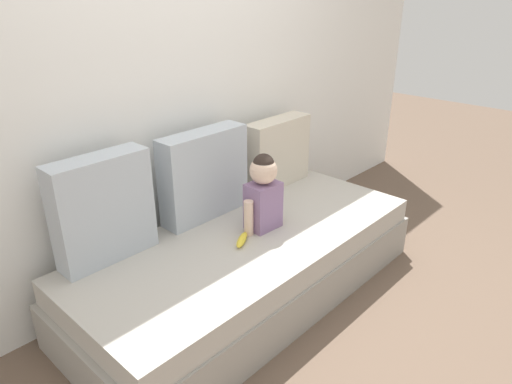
{
  "coord_description": "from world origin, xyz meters",
  "views": [
    {
      "loc": [
        -1.7,
        -1.65,
        1.74
      ],
      "look_at": [
        0.06,
        0.0,
        0.66
      ],
      "focal_mm": 32.48,
      "sensor_mm": 36.0,
      "label": 1
    }
  ],
  "objects_px": {
    "throw_pillow_left": "(103,209)",
    "throw_pillow_right": "(277,153)",
    "toddler": "(263,191)",
    "banana": "(242,240)",
    "throw_pillow_center": "(204,175)",
    "couch": "(249,265)"
  },
  "relations": [
    {
      "from": "throw_pillow_left",
      "to": "toddler",
      "type": "height_order",
      "value": "throw_pillow_left"
    },
    {
      "from": "throw_pillow_center",
      "to": "throw_pillow_right",
      "type": "xyz_separation_m",
      "value": [
        0.68,
        0.0,
        -0.03
      ]
    },
    {
      "from": "couch",
      "to": "throw_pillow_center",
      "type": "bearing_deg",
      "value": 90.0
    },
    {
      "from": "throw_pillow_right",
      "to": "toddler",
      "type": "bearing_deg",
      "value": -146.23
    },
    {
      "from": "throw_pillow_right",
      "to": "banana",
      "type": "bearing_deg",
      "value": -152.03
    },
    {
      "from": "throw_pillow_left",
      "to": "throw_pillow_right",
      "type": "bearing_deg",
      "value": 0.0
    },
    {
      "from": "throw_pillow_center",
      "to": "toddler",
      "type": "bearing_deg",
      "value": -71.62
    },
    {
      "from": "throw_pillow_center",
      "to": "throw_pillow_right",
      "type": "distance_m",
      "value": 0.68
    },
    {
      "from": "couch",
      "to": "throw_pillow_left",
      "type": "xyz_separation_m",
      "value": [
        -0.68,
        0.37,
        0.49
      ]
    },
    {
      "from": "throw_pillow_left",
      "to": "couch",
      "type": "bearing_deg",
      "value": -28.72
    },
    {
      "from": "throw_pillow_center",
      "to": "banana",
      "type": "bearing_deg",
      "value": -103.25
    },
    {
      "from": "toddler",
      "to": "couch",
      "type": "bearing_deg",
      "value": -179.77
    },
    {
      "from": "couch",
      "to": "banana",
      "type": "height_order",
      "value": "banana"
    },
    {
      "from": "couch",
      "to": "throw_pillow_center",
      "type": "relative_size",
      "value": 3.74
    },
    {
      "from": "throw_pillow_center",
      "to": "banana",
      "type": "relative_size",
      "value": 3.47
    },
    {
      "from": "throw_pillow_center",
      "to": "banana",
      "type": "xyz_separation_m",
      "value": [
        -0.1,
        -0.41,
        -0.25
      ]
    },
    {
      "from": "throw_pillow_left",
      "to": "throw_pillow_right",
      "type": "xyz_separation_m",
      "value": [
        1.37,
        0.0,
        -0.04
      ]
    },
    {
      "from": "toddler",
      "to": "banana",
      "type": "relative_size",
      "value": 2.73
    },
    {
      "from": "throw_pillow_center",
      "to": "throw_pillow_right",
      "type": "bearing_deg",
      "value": 0.0
    },
    {
      "from": "throw_pillow_right",
      "to": "toddler",
      "type": "xyz_separation_m",
      "value": [
        -0.56,
        -0.37,
        -0.01
      ]
    },
    {
      "from": "throw_pillow_left",
      "to": "toddler",
      "type": "distance_m",
      "value": 0.89
    },
    {
      "from": "couch",
      "to": "toddler",
      "type": "xyz_separation_m",
      "value": [
        0.12,
        0.0,
        0.44
      ]
    }
  ]
}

